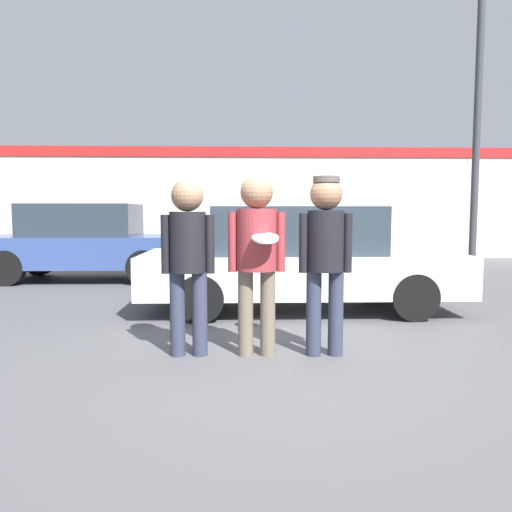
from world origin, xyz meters
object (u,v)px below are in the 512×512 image
person_middle_with_frisbee (257,247)px  parked_car_near (298,259)px  person_right (325,248)px  parked_car_far (86,242)px  person_left (188,251)px  shrub (116,243)px  street_lamp (490,56)px

person_middle_with_frisbee → parked_car_near: person_middle_with_frisbee is taller
person_middle_with_frisbee → person_right: 0.67m
parked_car_far → person_middle_with_frisbee: bearing=-59.3°
person_left → shrub: bearing=107.5°
person_right → shrub: person_right is taller
shrub → person_right: bearing=-65.6°
street_lamp → shrub: (-7.69, 6.28, -3.45)m
person_middle_with_frisbee → parked_car_far: (-3.38, 5.70, -0.29)m
street_lamp → person_left: bearing=-143.7°
parked_car_near → shrub: 8.60m
person_left → parked_car_far: person_left is taller
person_left → parked_car_near: person_left is taller
person_right → street_lamp: street_lamp is taller
street_lamp → parked_car_near: bearing=-161.6°
person_right → street_lamp: (3.28, 3.45, 2.91)m
person_right → parked_car_far: bearing=125.4°
person_left → parked_car_near: bearing=59.5°
parked_car_near → parked_car_far: (-4.08, 3.36, 0.05)m
person_left → parked_car_far: 6.30m
person_middle_with_frisbee → street_lamp: size_ratio=0.27×
person_right → parked_car_far: person_right is taller
parked_car_near → person_middle_with_frisbee: bearing=-106.5°
street_lamp → parked_car_far: bearing=162.8°
parked_car_far → street_lamp: 8.32m
person_middle_with_frisbee → parked_car_near: bearing=73.5°
person_left → shrub: (-3.06, 9.69, -0.51)m
street_lamp → person_right: bearing=-133.6°
person_left → street_lamp: 6.46m
parked_car_far → street_lamp: size_ratio=0.65×
person_middle_with_frisbee → parked_car_near: (0.69, 2.34, -0.34)m
parked_car_far → shrub: (-0.35, 4.01, -0.26)m
person_left → shrub: person_left is taller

